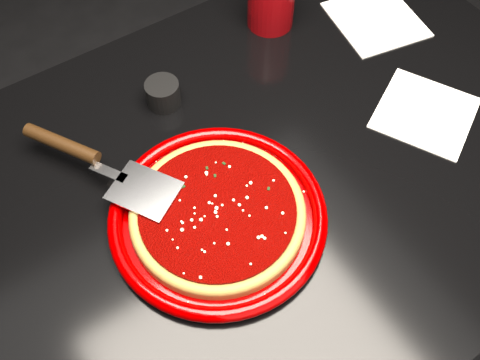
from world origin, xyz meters
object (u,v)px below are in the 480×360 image
object	(u,v)px
table	(250,268)
plate	(218,215)
ramekin	(163,94)
pizza_server	(101,163)

from	to	relation	value
table	plate	distance (m)	0.40
plate	ramekin	distance (m)	0.25
table	ramekin	world-z (taller)	ramekin
plate	pizza_server	bearing A→B (deg)	123.70
pizza_server	table	bearing A→B (deg)	-61.65
table	pizza_server	size ratio (longest dim) A/B	3.68
table	ramekin	bearing A→B (deg)	102.50
pizza_server	ramekin	world-z (taller)	pizza_server
ramekin	pizza_server	bearing A→B (deg)	-150.29
table	pizza_server	bearing A→B (deg)	149.04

